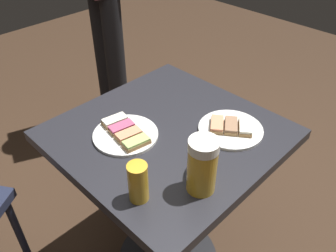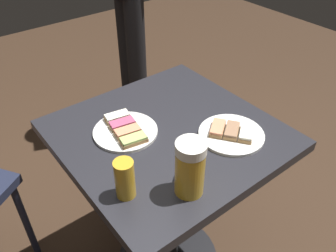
% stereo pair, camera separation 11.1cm
% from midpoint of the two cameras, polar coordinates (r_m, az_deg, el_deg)
% --- Properties ---
extents(cafe_table, '(0.66, 0.65, 0.73)m').
position_cam_midpoint_polar(cafe_table, '(1.24, -2.57, -7.64)').
color(cafe_table, black).
rests_on(cafe_table, ground_plane).
extents(plate_near, '(0.21, 0.21, 0.03)m').
position_cam_midpoint_polar(plate_near, '(1.11, -9.84, -1.31)').
color(plate_near, white).
rests_on(plate_near, cafe_table).
extents(plate_far, '(0.21, 0.21, 0.03)m').
position_cam_midpoint_polar(plate_far, '(1.12, 7.48, -0.47)').
color(plate_far, white).
rests_on(plate_far, cafe_table).
extents(beer_mug, '(0.12, 0.11, 0.16)m').
position_cam_midpoint_polar(beer_mug, '(0.89, 2.06, -6.46)').
color(beer_mug, gold).
rests_on(beer_mug, cafe_table).
extents(beer_glass_small, '(0.05, 0.05, 0.11)m').
position_cam_midpoint_polar(beer_glass_small, '(0.88, -8.55, -9.28)').
color(beer_glass_small, gold).
rests_on(beer_glass_small, cafe_table).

